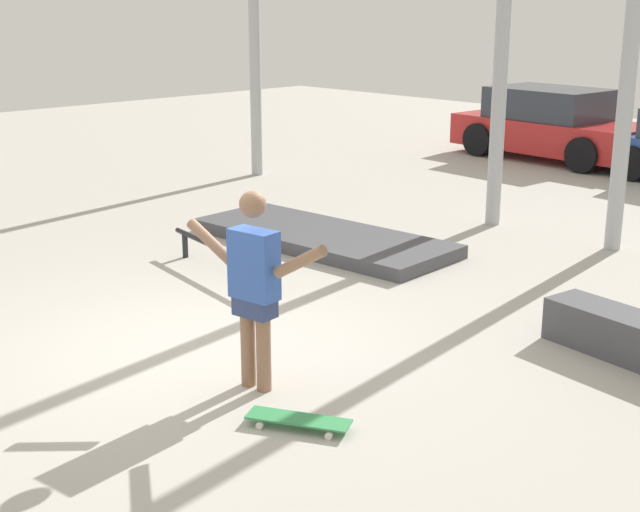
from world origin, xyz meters
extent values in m
plane|color=#B2ADA3|center=(0.00, 0.00, 0.00)|extent=(36.00, 36.00, 0.00)
cylinder|color=#8C664C|center=(0.88, -0.16, 0.39)|extent=(0.12, 0.12, 0.77)
cylinder|color=#8C664C|center=(1.05, -0.14, 0.39)|extent=(0.12, 0.12, 0.77)
cube|color=navy|center=(0.97, -0.15, 0.71)|extent=(0.36, 0.23, 0.17)
cube|color=#3359B2|center=(0.97, -0.15, 1.05)|extent=(0.42, 0.25, 0.56)
sphere|color=#8C664C|center=(0.97, -0.15, 1.53)|extent=(0.21, 0.21, 0.21)
cylinder|color=#8C664C|center=(0.51, -0.21, 1.15)|extent=(0.50, 0.16, 0.33)
cylinder|color=#8C664C|center=(1.43, -0.08, 1.15)|extent=(0.50, 0.16, 0.33)
cube|color=#338C4C|center=(1.73, -0.39, 0.07)|extent=(0.79, 0.56, 0.01)
cylinder|color=silver|center=(1.91, -0.16, 0.03)|extent=(0.06, 0.05, 0.05)
cylinder|color=silver|center=(2.01, -0.35, 0.03)|extent=(0.06, 0.05, 0.05)
cylinder|color=silver|center=(1.44, -0.42, 0.03)|extent=(0.06, 0.05, 0.05)
cylinder|color=silver|center=(1.55, -0.61, 0.03)|extent=(0.06, 0.05, 0.05)
cube|color=#47474C|center=(-1.83, 3.33, 0.08)|extent=(3.63, 1.61, 0.17)
cylinder|color=black|center=(-1.69, 1.55, 0.31)|extent=(2.12, 0.39, 0.06)
cylinder|color=black|center=(-2.55, 1.69, 0.15)|extent=(0.07, 0.07, 0.31)
cylinder|color=black|center=(-0.83, 1.42, 0.15)|extent=(0.07, 0.07, 0.31)
cube|color=red|center=(-3.19, 11.02, 0.49)|extent=(4.01, 1.89, 0.61)
cube|color=#2D333D|center=(-3.35, 11.03, 1.09)|extent=(2.24, 1.65, 0.59)
cylinder|color=black|center=(-1.93, 11.75, 0.33)|extent=(0.67, 0.26, 0.66)
cylinder|color=black|center=(-2.03, 10.14, 0.33)|extent=(0.67, 0.26, 0.66)
cylinder|color=black|center=(-4.35, 11.90, 0.33)|extent=(0.67, 0.26, 0.66)
cylinder|color=black|center=(-4.45, 10.29, 0.33)|extent=(0.67, 0.26, 0.66)
cylinder|color=black|center=(-1.06, 10.11, 0.31)|extent=(0.63, 0.27, 0.61)
camera|label=1|loc=(6.13, -4.44, 3.05)|focal=50.00mm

